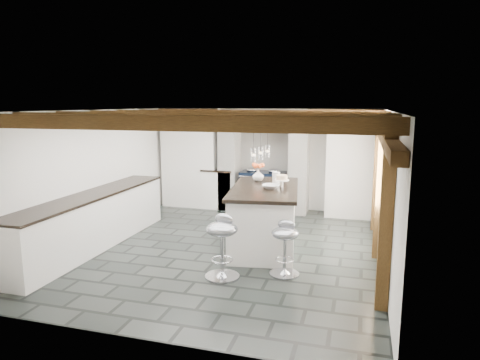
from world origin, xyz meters
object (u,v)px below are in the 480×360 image
(range_cooker, at_px, (263,190))
(kitchen_island, at_px, (265,216))
(bar_stool_near, at_px, (285,242))
(bar_stool_far, at_px, (222,239))

(range_cooker, xyz_separation_m, kitchen_island, (0.58, -2.44, 0.06))
(bar_stool_near, bearing_deg, kitchen_island, 130.37)
(range_cooker, bearing_deg, kitchen_island, -76.62)
(range_cooker, height_order, bar_stool_near, range_cooker)
(kitchen_island, bearing_deg, bar_stool_near, -72.18)
(bar_stool_far, bearing_deg, kitchen_island, 99.07)
(kitchen_island, distance_m, bar_stool_far, 1.50)
(kitchen_island, relative_size, bar_stool_far, 2.46)
(bar_stool_near, relative_size, bar_stool_far, 0.87)
(kitchen_island, height_order, bar_stool_far, kitchen_island)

